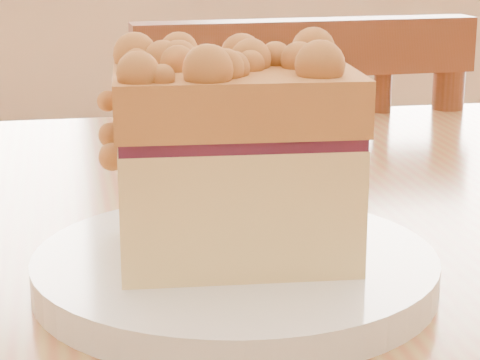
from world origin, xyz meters
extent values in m
cube|color=#9F783E|center=(-0.13, 0.32, 0.73)|extent=(1.22, 0.98, 0.04)
cube|color=brown|center=(-0.06, 0.86, 0.41)|extent=(0.49, 0.49, 0.04)
cylinder|color=brown|center=(0.14, 0.74, 0.63)|extent=(0.03, 0.03, 0.42)
cylinder|color=brown|center=(-0.15, 0.64, 0.63)|extent=(0.03, 0.03, 0.42)
cube|color=brown|center=(0.00, 0.69, 0.82)|extent=(0.34, 0.15, 0.06)
cylinder|color=brown|center=(0.07, 0.72, 0.62)|extent=(0.02, 0.02, 0.37)
cylinder|color=brown|center=(0.00, 0.69, 0.62)|extent=(0.02, 0.02, 0.37)
cylinder|color=brown|center=(-0.08, 0.67, 0.62)|extent=(0.02, 0.02, 0.37)
cylinder|color=white|center=(-0.03, 0.23, 0.76)|extent=(0.22, 0.22, 0.02)
cylinder|color=white|center=(-0.03, 0.23, 0.75)|extent=(0.15, 0.15, 0.01)
cube|color=#E5C681|center=(-0.03, 0.23, 0.80)|extent=(0.14, 0.11, 0.07)
cube|color=#471428|center=(-0.03, 0.23, 0.84)|extent=(0.14, 0.11, 0.01)
cube|color=#B66B39|center=(-0.03, 0.23, 0.85)|extent=(0.14, 0.12, 0.03)
sphere|color=#B66B39|center=(0.01, 0.26, 0.87)|extent=(0.01, 0.01, 0.01)
sphere|color=#B66B39|center=(0.00, 0.24, 0.87)|extent=(0.02, 0.02, 0.02)
sphere|color=#B66B39|center=(-0.02, 0.21, 0.87)|extent=(0.02, 0.02, 0.02)
sphere|color=#B66B39|center=(0.01, 0.24, 0.87)|extent=(0.02, 0.02, 0.02)
sphere|color=#B66B39|center=(0.00, 0.26, 0.87)|extent=(0.02, 0.02, 0.02)
sphere|color=#B66B39|center=(-0.05, 0.26, 0.87)|extent=(0.01, 0.01, 0.01)
sphere|color=#B66B39|center=(-0.01, 0.23, 0.87)|extent=(0.02, 0.02, 0.02)
sphere|color=#B66B39|center=(-0.08, 0.22, 0.87)|extent=(0.02, 0.02, 0.02)
sphere|color=#B66B39|center=(-0.04, 0.21, 0.87)|extent=(0.02, 0.02, 0.02)
sphere|color=#B66B39|center=(-0.08, 0.26, 0.87)|extent=(0.02, 0.02, 0.02)
sphere|color=#B66B39|center=(0.01, 0.25, 0.87)|extent=(0.01, 0.01, 0.01)
sphere|color=#B66B39|center=(-0.04, 0.27, 0.87)|extent=(0.03, 0.03, 0.03)
sphere|color=#B66B39|center=(-0.02, 0.26, 0.87)|extent=(0.02, 0.02, 0.02)
sphere|color=#B66B39|center=(-0.03, 0.24, 0.87)|extent=(0.02, 0.02, 0.02)
sphere|color=#B66B39|center=(-0.07, 0.19, 0.87)|extent=(0.02, 0.02, 0.02)
sphere|color=#B66B39|center=(-0.05, 0.23, 0.87)|extent=(0.01, 0.01, 0.01)
sphere|color=#B66B39|center=(-0.05, 0.23, 0.87)|extent=(0.02, 0.02, 0.02)
sphere|color=#B66B39|center=(-0.07, 0.21, 0.87)|extent=(0.02, 0.02, 0.02)
sphere|color=#B66B39|center=(-0.09, 0.26, 0.87)|extent=(0.02, 0.02, 0.02)
sphere|color=#B66B39|center=(-0.01, 0.20, 0.87)|extent=(0.03, 0.03, 0.03)
sphere|color=#B66B39|center=(-0.02, 0.27, 0.87)|extent=(0.02, 0.02, 0.02)
sphere|color=#B66B39|center=(-0.09, 0.24, 0.87)|extent=(0.02, 0.02, 0.02)
sphere|color=#B66B39|center=(-0.09, 0.19, 0.82)|extent=(0.02, 0.02, 0.02)
sphere|color=#B66B39|center=(-0.10, 0.23, 0.84)|extent=(0.02, 0.02, 0.02)
sphere|color=#B66B39|center=(-0.09, 0.22, 0.81)|extent=(0.02, 0.02, 0.02)
sphere|color=#B66B39|center=(-0.09, 0.20, 0.85)|extent=(0.01, 0.01, 0.01)
camera|label=1|loc=(0.01, -0.24, 0.94)|focal=70.00mm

